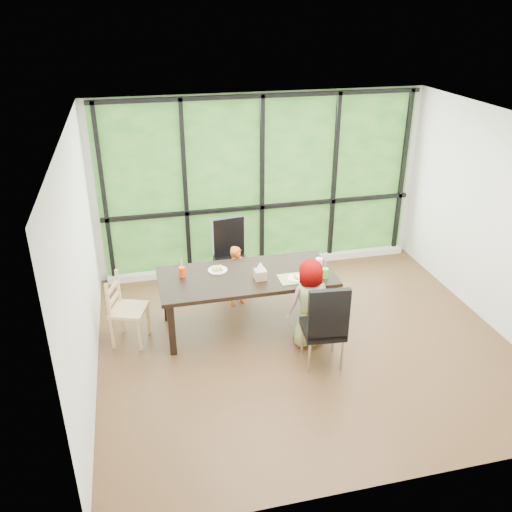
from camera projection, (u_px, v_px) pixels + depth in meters
name	position (u px, v px, depth m)	size (l,w,h in m)	color
ground	(304.00, 342.00, 6.71)	(5.00, 5.00, 0.00)	black
back_wall	(261.00, 184.00, 8.09)	(5.00, 5.00, 0.00)	silver
foliage_backdrop	(261.00, 184.00, 8.08)	(4.80, 0.02, 2.65)	#20531C
window_mullions	(262.00, 185.00, 8.04)	(4.80, 0.06, 2.65)	black
window_sill	(262.00, 264.00, 8.57)	(4.80, 0.12, 0.10)	silver
dining_table	(247.00, 301.00, 6.88)	(2.19, 0.99, 0.75)	black
chair_window_leather	(233.00, 258.00, 7.64)	(0.46, 0.46, 1.08)	black
chair_interior_leather	(323.00, 323.00, 6.11)	(0.46, 0.46, 1.08)	black
chair_end_beech	(129.00, 310.00, 6.54)	(0.42, 0.40, 0.90)	tan
child_toddler	(237.00, 276.00, 7.37)	(0.32, 0.21, 0.87)	orange
child_older	(309.00, 304.00, 6.45)	(0.55, 0.36, 1.13)	slate
placemat	(295.00, 278.00, 6.63)	(0.39, 0.29, 0.01)	tan
plate_far	(218.00, 270.00, 6.82)	(0.25, 0.25, 0.02)	white
plate_near	(296.00, 278.00, 6.63)	(0.21, 0.21, 0.01)	white
orange_cup	(182.00, 272.00, 6.66)	(0.08, 0.08, 0.13)	#FF4C00
green_cup	(325.00, 273.00, 6.63)	(0.08, 0.08, 0.13)	#44DA2B
white_mug	(319.00, 262.00, 6.95)	(0.09, 0.09, 0.09)	white
tissue_box	(260.00, 274.00, 6.60)	(0.14, 0.14, 0.12)	tan
crepe_rolls_far	(218.00, 268.00, 6.81)	(0.15, 0.12, 0.04)	tan
crepe_rolls_near	(296.00, 276.00, 6.62)	(0.05, 0.12, 0.04)	tan
straw_white	(182.00, 264.00, 6.62)	(0.01, 0.01, 0.20)	white
straw_pink	(326.00, 266.00, 6.58)	(0.01, 0.01, 0.20)	pink
tissue	(260.00, 266.00, 6.55)	(0.12, 0.12, 0.11)	white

